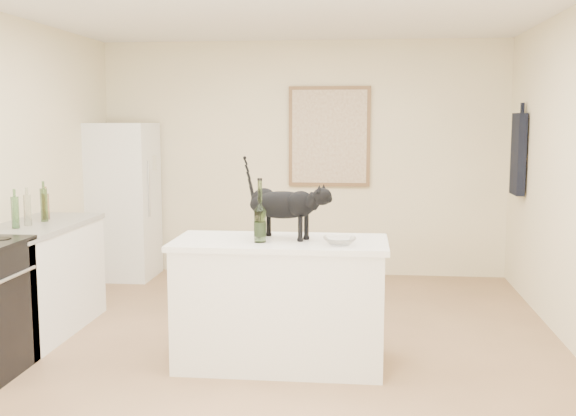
{
  "coord_description": "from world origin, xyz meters",
  "views": [
    {
      "loc": [
        0.66,
        -4.92,
        1.74
      ],
      "look_at": [
        0.15,
        -0.15,
        1.12
      ],
      "focal_mm": 42.94,
      "sensor_mm": 36.0,
      "label": 1
    }
  ],
  "objects_px": {
    "fridge": "(123,201)",
    "black_cat": "(283,209)",
    "wine_bottle": "(260,214)",
    "glass_bowl": "(340,241)"
  },
  "relations": [
    {
      "from": "black_cat",
      "to": "wine_bottle",
      "type": "xyz_separation_m",
      "value": [
        -0.14,
        -0.16,
        -0.02
      ]
    },
    {
      "from": "fridge",
      "to": "black_cat",
      "type": "distance_m",
      "value": 3.25
    },
    {
      "from": "fridge",
      "to": "wine_bottle",
      "type": "height_order",
      "value": "fridge"
    },
    {
      "from": "black_cat",
      "to": "glass_bowl",
      "type": "distance_m",
      "value": 0.5
    },
    {
      "from": "wine_bottle",
      "to": "black_cat",
      "type": "bearing_deg",
      "value": 49.56
    },
    {
      "from": "wine_bottle",
      "to": "glass_bowl",
      "type": "height_order",
      "value": "wine_bottle"
    },
    {
      "from": "black_cat",
      "to": "fridge",
      "type": "bearing_deg",
      "value": 152.25
    },
    {
      "from": "glass_bowl",
      "to": "wine_bottle",
      "type": "bearing_deg",
      "value": 174.47
    },
    {
      "from": "black_cat",
      "to": "wine_bottle",
      "type": "bearing_deg",
      "value": -107.8
    },
    {
      "from": "fridge",
      "to": "glass_bowl",
      "type": "relative_size",
      "value": 7.66
    }
  ]
}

